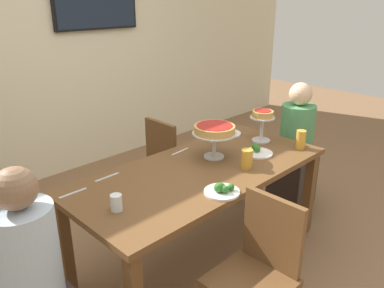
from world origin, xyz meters
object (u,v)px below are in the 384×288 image
Objects in this scene: personal_pizza_stand at (262,119)px; salad_plate_far_diner at (222,190)px; cutlery_fork_near at (180,152)px; cutlery_knife_near at (107,177)px; diner_head_east at (294,153)px; beer_glass_amber_short at (247,159)px; chair_near_left at (259,268)px; water_glass_clear_near at (214,136)px; television at (96,0)px; salad_plate_near_diner at (257,152)px; beer_glass_amber_tall at (301,139)px; cutlery_fork_far at (73,193)px; dining_table at (202,179)px; salad_plate_spare at (226,132)px; water_glass_clear_far at (116,203)px; chair_far_right at (171,160)px; deep_dish_pizza_stand at (214,131)px.

personal_pizza_stand is 1.19× the size of salad_plate_far_diner.
cutlery_fork_near is 1.00× the size of cutlery_knife_near.
diner_head_east reaches higher than beer_glass_amber_short.
personal_pizza_stand is at bearing -54.23° from chair_near_left.
personal_pizza_stand is at bearing 25.29° from beer_glass_amber_short.
water_glass_clear_near is at bearing -36.67° from chair_near_left.
salad_plate_near_diner is at bearing -92.51° from television.
chair_near_left is 6.07× the size of beer_glass_amber_tall.
cutlery_fork_near is at bearing -177.91° from cutlery_fork_far.
beer_glass_amber_tall is (0.23, -2.39, -0.99)m from television.
water_glass_clear_near is at bearing 33.44° from dining_table.
salad_plate_spare is 1.46m from cutlery_fork_far.
salad_plate_spare reaches higher than dining_table.
beer_glass_amber_tall reaches higher than cutlery_fork_near.
salad_plate_near_diner is at bearing 162.89° from cutlery_fork_far.
water_glass_clear_near is 0.52× the size of cutlery_knife_near.
cutlery_fork_far is at bearing -3.41° from cutlery_fork_near.
personal_pizza_stand is 0.33m from salad_plate_near_diner.
salad_plate_far_diner reaches higher than cutlery_fork_far.
chair_near_left is at bearing -144.23° from personal_pizza_stand.
cutlery_knife_near is at bearing 63.84° from water_glass_clear_far.
water_glass_clear_near is (-0.37, 0.57, -0.02)m from beer_glass_amber_tall.
personal_pizza_stand is at bearing 21.83° from salad_plate_far_diner.
salad_plate_near_diner is 0.58m from cutlery_fork_near.
salad_plate_near_diner is at bearing 8.19° from diner_head_east.
chair_far_right reaches higher than salad_plate_spare.
salad_plate_near_diner is 1.22m from water_glass_clear_far.
salad_plate_spare is (0.83, 0.67, -0.01)m from salad_plate_far_diner.
cutlery_knife_near is at bearing -179.98° from salad_plate_spare.
chair_near_left is (-0.63, -1.40, 0.00)m from chair_far_right.
diner_head_east is 5.20× the size of salad_plate_near_diner.
personal_pizza_stand is 0.57m from beer_glass_amber_short.
chair_far_right reaches higher than cutlery_fork_near.
beer_glass_amber_tall is (0.49, -0.97, 0.33)m from chair_far_right.
deep_dish_pizza_stand is at bearing 159.06° from cutlery_knife_near.
salad_plate_spare is at bearing -177.93° from cutlery_fork_far.
television is 5.46× the size of cutlery_knife_near.
deep_dish_pizza_stand is 1.80× the size of cutlery_fork_far.
diner_head_east reaches higher than beer_glass_amber_tall.
personal_pizza_stand reaches higher than water_glass_clear_far.
personal_pizza_stand is 2.74× the size of water_glass_clear_far.
chair_far_right is 3.93× the size of salad_plate_near_diner.
chair_near_left is 0.85m from water_glass_clear_far.
deep_dish_pizza_stand reaches higher than salad_plate_spare.
beer_glass_amber_tall reaches higher than dining_table.
salad_plate_far_diner is 2.30× the size of water_glass_clear_far.
diner_head_east is 8.03× the size of beer_glass_amber_tall.
water_glass_clear_near is (0.22, 0.50, -0.02)m from beer_glass_amber_short.
television is at bearing 85.64° from water_glass_clear_near.
chair_near_left is at bearing -126.67° from water_glass_clear_near.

